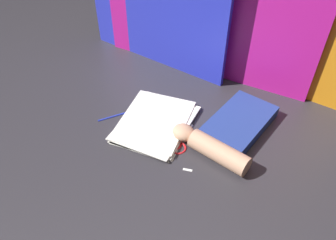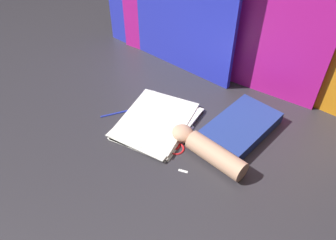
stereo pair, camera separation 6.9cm
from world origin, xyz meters
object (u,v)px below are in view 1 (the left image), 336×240
object	(u,v)px
scissors	(179,143)
book_closed	(240,122)
paper_stack	(156,123)
hand_forearm	(210,147)

from	to	relation	value
scissors	book_closed	bearing A→B (deg)	44.97
paper_stack	book_closed	bearing A→B (deg)	21.66
paper_stack	hand_forearm	xyz separation A→B (m)	(0.22, -0.06, 0.02)
scissors	hand_forearm	size ratio (longest dim) A/B	0.54
paper_stack	book_closed	world-z (taller)	book_closed
book_closed	scissors	bearing A→B (deg)	-135.03
book_closed	scissors	world-z (taller)	book_closed
paper_stack	hand_forearm	distance (m)	0.23
paper_stack	hand_forearm	size ratio (longest dim) A/B	1.09
hand_forearm	scissors	bearing A→B (deg)	178.02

